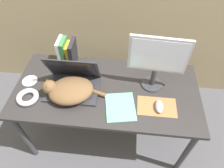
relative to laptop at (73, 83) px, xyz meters
The scene contains 11 objects.
ground_plane 0.86m from the laptop, 52.40° to the right, with size 12.00×12.00×0.00m, color #4C4C51.
desk 0.28m from the laptop, ahead, with size 1.41×0.68×0.70m.
laptop is the anchor object (origin of this frame).
cat 0.08m from the laptop, 94.68° to the right, with size 0.45×0.35×0.14m.
external_monitor 0.64m from the laptop, ahead, with size 0.40×0.16×0.44m.
mousepad 0.64m from the laptop, 10.29° to the right, with size 0.28×0.17×0.00m.
computer_mouse 0.66m from the laptop, 10.94° to the right, with size 0.06×0.11×0.03m.
book_row 0.28m from the laptop, 110.54° to the left, with size 0.13×0.16×0.25m.
cable_coil 0.34m from the laptop, 155.12° to the right, with size 0.16×0.16×0.04m.
notepad 0.40m from the laptop, 21.46° to the right, with size 0.25×0.28×0.01m.
cd_disc 0.37m from the laptop, behind, with size 0.12×0.12×0.00m.
Camera 1 is at (0.15, -0.63, 1.87)m, focal length 32.00 mm.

